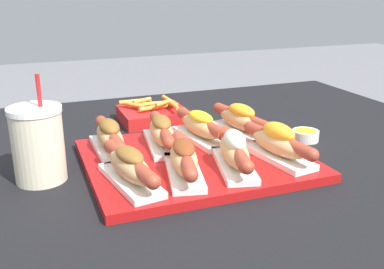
# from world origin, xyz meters

# --- Properties ---
(serving_tray) EXTENTS (0.45, 0.38, 0.02)m
(serving_tray) POSITION_xyz_m (-0.05, -0.03, 0.76)
(serving_tray) COLOR #B71414
(serving_tray) RESTS_ON patio_table
(hot_dog_0) EXTENTS (0.09, 0.22, 0.07)m
(hot_dog_0) POSITION_xyz_m (-0.20, -0.11, 0.80)
(hot_dog_0) COLOR white
(hot_dog_0) RESTS_ON serving_tray
(hot_dog_1) EXTENTS (0.10, 0.21, 0.07)m
(hot_dog_1) POSITION_xyz_m (-0.10, -0.11, 0.80)
(hot_dog_1) COLOR white
(hot_dog_1) RESTS_ON serving_tray
(hot_dog_2) EXTENTS (0.10, 0.21, 0.07)m
(hot_dog_2) POSITION_xyz_m (0.00, -0.12, 0.80)
(hot_dog_2) COLOR white
(hot_dog_2) RESTS_ON serving_tray
(hot_dog_3) EXTENTS (0.09, 0.22, 0.08)m
(hot_dog_3) POSITION_xyz_m (0.10, -0.11, 0.80)
(hot_dog_3) COLOR white
(hot_dog_3) RESTS_ON serving_tray
(hot_dog_4) EXTENTS (0.06, 0.22, 0.07)m
(hot_dog_4) POSITION_xyz_m (-0.21, 0.05, 0.80)
(hot_dog_4) COLOR white
(hot_dog_4) RESTS_ON serving_tray
(hot_dog_5) EXTENTS (0.08, 0.22, 0.07)m
(hot_dog_5) POSITION_xyz_m (-0.09, 0.05, 0.80)
(hot_dog_5) COLOR white
(hot_dog_5) RESTS_ON serving_tray
(hot_dog_6) EXTENTS (0.08, 0.22, 0.07)m
(hot_dog_6) POSITION_xyz_m (0.00, 0.06, 0.80)
(hot_dog_6) COLOR white
(hot_dog_6) RESTS_ON serving_tray
(hot_dog_7) EXTENTS (0.09, 0.21, 0.07)m
(hot_dog_7) POSITION_xyz_m (0.11, 0.06, 0.80)
(hot_dog_7) COLOR white
(hot_dog_7) RESTS_ON serving_tray
(sauce_bowl) EXTENTS (0.06, 0.06, 0.03)m
(sauce_bowl) POSITION_xyz_m (0.25, 0.01, 0.76)
(sauce_bowl) COLOR white
(sauce_bowl) RESTS_ON patio_table
(drink_cup) EXTENTS (0.10, 0.10, 0.21)m
(drink_cup) POSITION_xyz_m (-0.35, 0.00, 0.82)
(drink_cup) COLOR beige
(drink_cup) RESTS_ON patio_table
(fries_basket) EXTENTS (0.17, 0.16, 0.06)m
(fries_basket) POSITION_xyz_m (-0.05, 0.29, 0.77)
(fries_basket) COLOR red
(fries_basket) RESTS_ON patio_table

